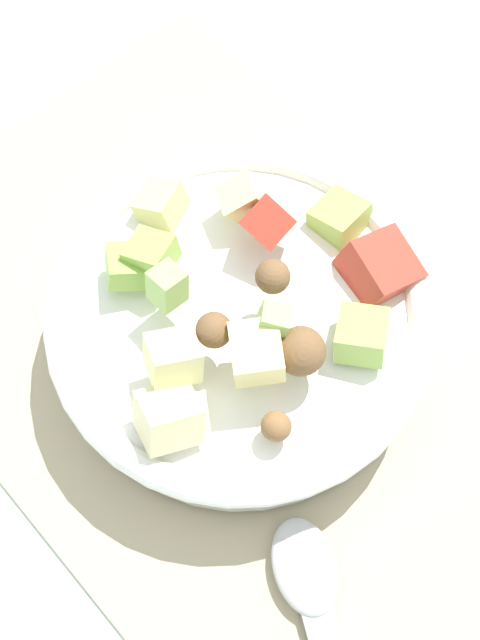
% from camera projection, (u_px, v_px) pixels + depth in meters
% --- Properties ---
extents(ground_plane, '(2.40, 2.40, 0.00)m').
position_uv_depth(ground_plane, '(245.00, 375.00, 0.59)').
color(ground_plane, silver).
extents(placemat, '(0.49, 0.31, 0.01)m').
position_uv_depth(placemat, '(245.00, 373.00, 0.59)').
color(placemat, tan).
rests_on(placemat, ground_plane).
extents(salad_bowl, '(0.23, 0.23, 0.10)m').
position_uv_depth(salad_bowl, '(241.00, 323.00, 0.56)').
color(salad_bowl, white).
rests_on(salad_bowl, placemat).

